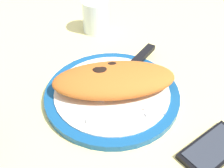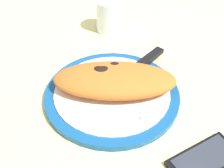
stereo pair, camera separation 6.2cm
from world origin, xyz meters
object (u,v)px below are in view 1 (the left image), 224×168
smartphone (213,149)px  water_glass (95,18)px  plate (112,94)px  calzone (114,80)px  knife (136,63)px  fork (133,114)px

smartphone → water_glass: (-8.84, 46.98, 3.28)cm
water_glass → plate: bearing=-98.5°
smartphone → calzone: bearing=121.6°
plate → smartphone: size_ratio=2.01×
knife → water_glass: (-4.07, 20.69, 1.62)cm
calzone → fork: bearing=-82.6°
calzone → fork: 9.12cm
plate → water_glass: size_ratio=3.24×
plate → smartphone: plate is taller
plate → knife: bearing=41.1°
calzone → knife: 9.95cm
smartphone → water_glass: water_glass is taller
plate → smartphone: bearing=-55.7°
fork → knife: (6.37, 15.07, 0.31)cm
fork → smartphone: fork is taller
fork → knife: 16.36cm
smartphone → plate: bearing=124.3°
plate → calzone: calzone is taller
calzone → knife: bearing=39.8°
calzone → fork: (1.15, -8.80, -2.09)cm
calzone → smartphone: bearing=-58.4°
calzone → fork: size_ratio=1.78×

